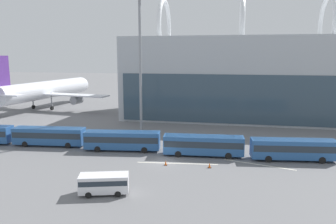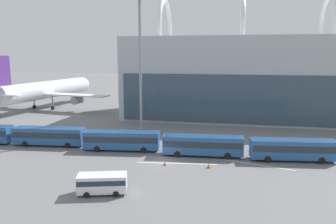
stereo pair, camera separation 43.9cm
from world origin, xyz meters
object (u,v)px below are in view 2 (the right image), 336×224
at_px(airliner_at_gate_far, 227,92).
at_px(shuttle_bus_2, 122,139).
at_px(airliner_at_gate_near, 44,90).
at_px(service_van_foreground, 102,182).
at_px(floodlight_mast, 140,38).
at_px(traffic_cone_0, 165,163).
at_px(shuttle_bus_1, 49,135).
at_px(shuttle_bus_4, 293,148).
at_px(shuttle_bus_3, 203,144).
at_px(traffic_cone_2, 209,165).

distance_m(airliner_at_gate_far, shuttle_bus_2, 45.62).
distance_m(airliner_at_gate_near, service_van_foreground, 65.62).
xyz_separation_m(shuttle_bus_2, floodlight_mast, (-0.89, 14.66, 17.09)).
height_order(airliner_at_gate_far, traffic_cone_0, airliner_at_gate_far).
relative_size(shuttle_bus_2, traffic_cone_0, 17.37).
height_order(shuttle_bus_1, traffic_cone_0, shuttle_bus_1).
relative_size(airliner_at_gate_near, shuttle_bus_2, 3.34).
xyz_separation_m(airliner_at_gate_far, shuttle_bus_4, (10.67, -42.56, -3.43)).
distance_m(airliner_at_gate_far, traffic_cone_0, 49.24).
distance_m(shuttle_bus_1, traffic_cone_0, 22.73).
height_order(shuttle_bus_3, traffic_cone_2, shuttle_bus_3).
bearing_deg(airliner_at_gate_near, traffic_cone_2, -121.00).
relative_size(airliner_at_gate_far, shuttle_bus_1, 2.75).
bearing_deg(shuttle_bus_3, shuttle_bus_2, 174.24).
distance_m(floodlight_mast, traffic_cone_0, 29.23).
bearing_deg(traffic_cone_2, shuttle_bus_3, 104.35).
bearing_deg(shuttle_bus_2, shuttle_bus_4, -6.88).
xyz_separation_m(shuttle_bus_1, floodlight_mast, (12.45, 14.37, 17.09)).
relative_size(airliner_at_gate_far, traffic_cone_0, 47.56).
distance_m(shuttle_bus_3, service_van_foreground, 19.08).
distance_m(airliner_at_gate_near, airliner_at_gate_far, 52.44).
bearing_deg(airliner_at_gate_near, floodlight_mast, -112.63).
bearing_deg(shuttle_bus_2, shuttle_bus_1, 171.83).
bearing_deg(airliner_at_gate_far, floodlight_mast, 142.18).
xyz_separation_m(airliner_at_gate_near, airliner_at_gate_far, (51.97, 7.04, -0.19)).
xyz_separation_m(shuttle_bus_3, shuttle_bus_4, (13.35, 0.35, 0.00)).
distance_m(airliner_at_gate_near, traffic_cone_0, 60.93).
relative_size(shuttle_bus_4, service_van_foreground, 2.12).
relative_size(airliner_at_gate_near, service_van_foreground, 7.10).
bearing_deg(shuttle_bus_3, shuttle_bus_1, 174.34).
distance_m(shuttle_bus_4, traffic_cone_2, 13.36).
distance_m(airliner_at_gate_far, shuttle_bus_3, 43.13).
height_order(floodlight_mast, traffic_cone_0, floodlight_mast).
relative_size(shuttle_bus_1, floodlight_mast, 0.46).
bearing_deg(traffic_cone_2, shuttle_bus_4, 25.59).
bearing_deg(airliner_at_gate_far, shuttle_bus_1, 138.61).
relative_size(shuttle_bus_3, traffic_cone_0, 17.29).
distance_m(shuttle_bus_1, service_van_foreground, 23.97).
bearing_deg(service_van_foreground, shuttle_bus_2, 86.29).
bearing_deg(shuttle_bus_1, shuttle_bus_2, -6.48).
height_order(airliner_at_gate_near, shuttle_bus_2, airliner_at_gate_near).
bearing_deg(service_van_foreground, airliner_at_gate_near, 111.39).
distance_m(shuttle_bus_2, service_van_foreground, 17.09).
distance_m(shuttle_bus_4, traffic_cone_0, 19.19).
bearing_deg(shuttle_bus_1, airliner_at_gate_far, 49.99).
distance_m(traffic_cone_0, traffic_cone_2, 6.24).
bearing_deg(shuttle_bus_4, shuttle_bus_3, 174.72).
height_order(airliner_at_gate_far, service_van_foreground, airliner_at_gate_far).
bearing_deg(shuttle_bus_2, shuttle_bus_3, -8.36).
bearing_deg(airliner_at_gate_far, service_van_foreground, 161.51).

